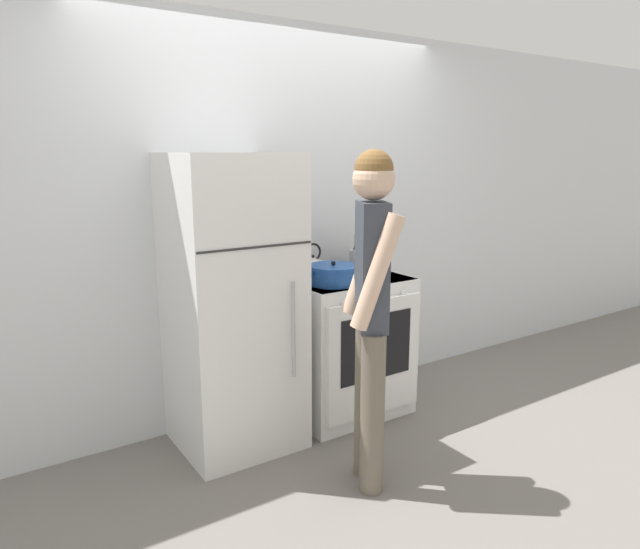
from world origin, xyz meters
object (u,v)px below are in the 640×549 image
(stove_range, at_px, (346,344))
(dutch_oven_pot, at_px, (333,275))
(tea_kettle, at_px, (313,266))
(refrigerator, at_px, (233,304))
(utensil_jar, at_px, (356,259))
(person, at_px, (371,302))

(stove_range, relative_size, dutch_oven_pot, 2.67)
(stove_range, relative_size, tea_kettle, 4.12)
(tea_kettle, bearing_deg, refrigerator, -168.48)
(dutch_oven_pot, distance_m, utensil_jar, 0.45)
(dutch_oven_pot, distance_m, person, 0.71)
(dutch_oven_pot, height_order, utensil_jar, utensil_jar)
(stove_range, height_order, dutch_oven_pot, dutch_oven_pot)
(stove_range, relative_size, person, 0.53)
(tea_kettle, height_order, utensil_jar, utensil_jar)
(dutch_oven_pot, relative_size, person, 0.20)
(dutch_oven_pot, xyz_separation_m, tea_kettle, (0.01, 0.25, 0.01))
(tea_kettle, bearing_deg, person, -104.89)
(refrigerator, bearing_deg, person, -63.25)
(utensil_jar, bearing_deg, person, -122.90)
(dutch_oven_pot, distance_m, tea_kettle, 0.25)
(tea_kettle, relative_size, utensil_jar, 0.84)
(refrigerator, height_order, utensil_jar, refrigerator)
(dutch_oven_pot, bearing_deg, tea_kettle, 86.90)
(refrigerator, bearing_deg, tea_kettle, 11.52)
(refrigerator, bearing_deg, stove_range, -1.53)
(person, bearing_deg, refrigerator, 53.78)
(stove_range, xyz_separation_m, tea_kettle, (-0.16, 0.15, 0.53))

